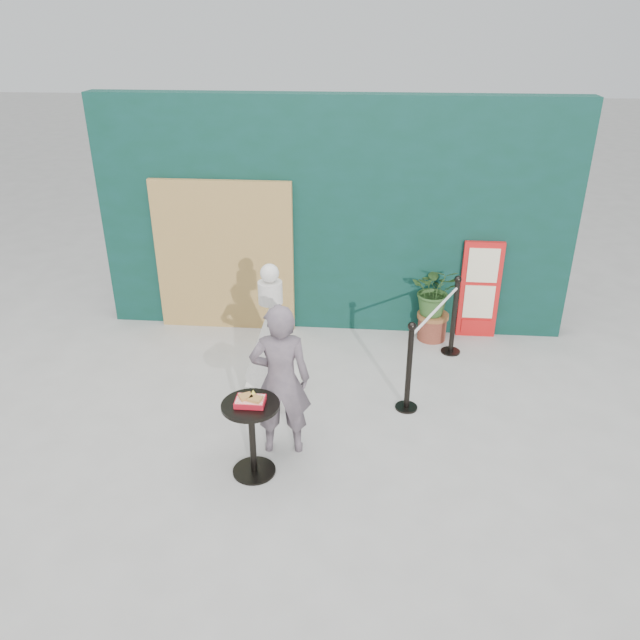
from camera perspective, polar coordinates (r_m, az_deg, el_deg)
The scene contains 10 objects.
ground at distance 5.95m, azimuth -1.05°, elevation -13.86°, with size 60.00×60.00×0.00m, color #ADAAA5.
back_wall at distance 8.04m, azimuth 1.24°, elevation 9.34°, with size 6.00×0.30×3.00m, color #0A3024.
bamboo_fence at distance 8.21m, azimuth -8.74°, elevation 5.72°, with size 1.80×0.08×2.00m, color tan.
woman at distance 5.82m, azimuth -3.63°, elevation -5.53°, with size 0.56×0.37×1.55m, color slate.
menu_board at distance 8.24m, azimuth 14.40°, elevation 2.65°, with size 0.50×0.07×1.30m.
statue at distance 6.66m, azimuth -4.38°, elevation -2.42°, with size 0.62×0.62×1.58m.
cafe_table at distance 5.69m, azimuth -6.26°, elevation -9.74°, with size 0.52×0.52×0.75m.
food_basket at distance 5.53m, azimuth -6.38°, elevation -7.30°, with size 0.26×0.19×0.11m.
planter at distance 8.06m, azimuth 10.43°, elevation 2.09°, with size 0.60×0.52×1.03m.
stanchion_barrier at distance 7.19m, azimuth 10.32°, elevation -1.86°, with size 0.84×1.54×1.03m.
Camera 1 is at (0.51, -4.53, 3.82)m, focal length 35.00 mm.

